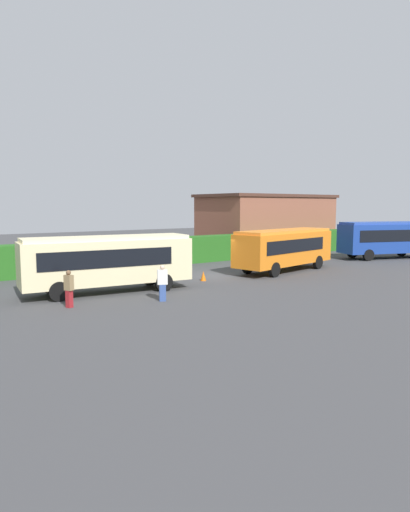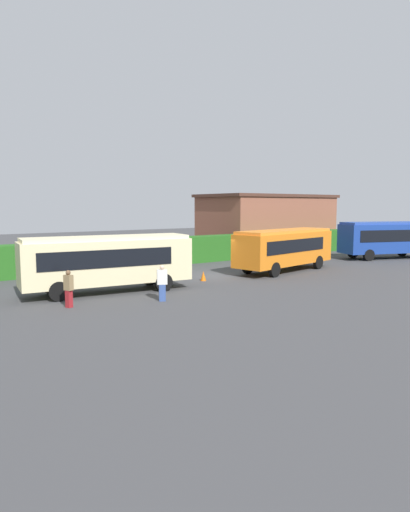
% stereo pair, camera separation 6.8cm
% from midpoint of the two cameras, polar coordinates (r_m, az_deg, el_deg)
% --- Properties ---
extents(ground_plane, '(110.79, 110.79, 0.00)m').
position_cam_midpoint_polar(ground_plane, '(30.58, 0.94, -2.49)').
color(ground_plane, '#424244').
extents(bus_cream, '(9.34, 3.44, 3.08)m').
position_cam_midpoint_polar(bus_cream, '(24.96, -12.24, -0.52)').
color(bus_cream, beige).
rests_on(bus_cream, ground_plane).
extents(bus_orange, '(9.25, 3.98, 3.00)m').
position_cam_midpoint_polar(bus_orange, '(32.95, 9.95, 1.10)').
color(bus_orange, orange).
rests_on(bus_orange, ground_plane).
extents(bus_blue, '(8.92, 5.20, 3.28)m').
position_cam_midpoint_polar(bus_blue, '(43.50, 21.91, 2.18)').
color(bus_blue, navy).
rests_on(bus_blue, ground_plane).
extents(person_left, '(0.40, 0.47, 1.76)m').
position_cam_midpoint_polar(person_left, '(21.87, -16.90, -3.87)').
color(person_left, maroon).
rests_on(person_left, ground_plane).
extents(person_center, '(0.56, 0.45, 1.81)m').
position_cam_midpoint_polar(person_center, '(22.43, -5.48, -3.31)').
color(person_center, '#334C8C').
rests_on(person_center, ground_plane).
extents(hedge_row, '(67.39, 1.74, 2.16)m').
position_cam_midpoint_polar(hedge_row, '(36.08, -5.50, 0.57)').
color(hedge_row, '#26631D').
rests_on(hedge_row, ground_plane).
extents(depot_building, '(14.23, 7.79, 5.87)m').
position_cam_midpoint_polar(depot_building, '(49.00, 7.72, 4.26)').
color(depot_building, brown).
rests_on(depot_building, ground_plane).
extents(traffic_cone, '(0.36, 0.36, 0.60)m').
position_cam_midpoint_polar(traffic_cone, '(28.46, -0.28, -2.55)').
color(traffic_cone, orange).
rests_on(traffic_cone, ground_plane).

